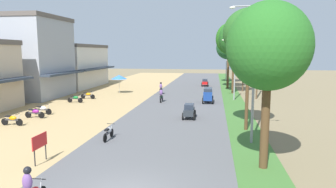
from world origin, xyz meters
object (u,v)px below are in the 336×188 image
Objects in this scene: median_tree_nearest at (269,47)px; streetlamp_near at (254,65)px; parked_motorbike_nearest at (12,119)px; motorbike_ahead_third at (161,95)px; median_tree_second at (249,33)px; car_hatchback_charcoal at (189,111)px; car_sedan_red at (205,82)px; parked_motorbike_second at (35,112)px; motorbike_ahead_second at (109,132)px; median_tree_fourth at (229,39)px; street_signboard at (40,143)px; motorbike_ahead_fourth at (161,89)px; parked_motorbike_fifth at (88,95)px; vendor_umbrella at (119,77)px; median_tree_fifth at (228,48)px; median_tree_third at (234,39)px; streetlamp_mid at (235,64)px; parked_motorbike_third at (42,109)px; utility_pole_near at (244,59)px; parked_motorbike_fourth at (75,98)px; utility_pole_far at (258,58)px; car_van_blue at (208,94)px; streetlamp_far at (226,60)px.

streetlamp_near is (-0.09, 4.13, -1.02)m from median_tree_nearest.
motorbike_ahead_third is at bearing 53.06° from parked_motorbike_nearest.
motorbike_ahead_third is (-8.25, 11.16, -6.15)m from median_tree_second.
car_hatchback_charcoal reaches higher than car_sedan_red.
parked_motorbike_second is 9.94m from motorbike_ahead_second.
car_sedan_red is (-3.59, 2.49, -6.94)m from median_tree_fourth.
street_signboard is 0.66× the size of car_sedan_red.
motorbike_ahead_fourth is at bearing 65.99° from parked_motorbike_nearest.
parked_motorbike_nearest is 1.00× the size of motorbike_ahead_second.
parked_motorbike_fifth is at bearing -141.86° from median_tree_fourth.
vendor_umbrella is 15.62m from car_sedan_red.
median_tree_fifth is at bearing 48.21° from vendor_umbrella.
median_tree_third reaches higher than streetlamp_near.
motorbike_ahead_fourth reaches higher than car_sedan_red.
streetlamp_near reaches higher than streetlamp_mid.
parked_motorbike_second is at bearing -82.37° from parked_motorbike_third.
motorbike_ahead_second is at bearing 65.59° from street_signboard.
streetlamp_mid is at bearing -74.70° from car_sedan_red.
car_hatchback_charcoal is (13.04, -9.00, 0.19)m from parked_motorbike_fifth.
car_sedan_red is at bearing 136.66° from utility_pole_near.
streetlamp_mid is 10.52m from motorbike_ahead_fourth.
utility_pole_near is at bearing -54.07° from median_tree_fourth.
median_tree_fifth reaches higher than parked_motorbike_fourth.
motorbike_ahead_fourth is (8.17, 16.07, 0.30)m from parked_motorbike_second.
parked_motorbike_fourth is 9.68m from motorbike_ahead_third.
median_tree_second is 34.73m from median_tree_fifth.
streetlamp_near reaches higher than parked_motorbike_fourth.
vendor_umbrella is at bearing 82.01° from parked_motorbike_second.
streetlamp_near reaches higher than motorbike_ahead_fourth.
parked_motorbike_fourth is 22.16m from streetlamp_near.
median_tree_nearest reaches higher than car_sedan_red.
parked_motorbike_nearest is 0.19× the size of utility_pole_far.
motorbike_ahead_fourth is at bearing -137.63° from median_tree_fourth.
median_tree_third is 4.04× the size of car_van_blue.
streetlamp_near is (17.56, -4.49, 4.36)m from parked_motorbike_second.
utility_pole_near reaches higher than median_tree_second.
parked_motorbike_nearest is 19.55m from median_tree_nearest.
parked_motorbike_nearest is 0.25× the size of streetlamp_far.
streetlamp_near is (-0.07, -37.97, -1.53)m from median_tree_fifth.
median_tree_fifth is 1.00× the size of streetlamp_near.
median_tree_second is at bearing -8.75° from parked_motorbike_third.
motorbike_ahead_third is at bearing 46.83° from parked_motorbike_second.
parked_motorbike_third is at bearing 97.63° from parked_motorbike_second.
median_tree_fourth is at bearing 94.60° from median_tree_third.
median_tree_nearest reaches higher than streetlamp_far.
vendor_umbrella is at bearing -171.46° from median_tree_third.
median_tree_third is (0.11, 27.26, 1.52)m from median_tree_nearest.
streetlamp_near is 4.72× the size of motorbike_ahead_third.
utility_pole_near reaches higher than streetlamp_near.
motorbike_ahead_fourth is at bearing 43.81° from parked_motorbike_fourth.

